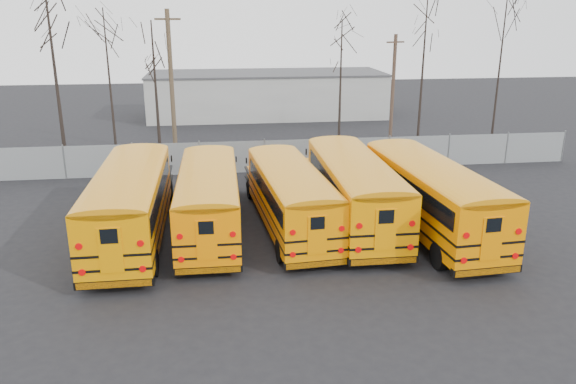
{
  "coord_description": "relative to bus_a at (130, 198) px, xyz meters",
  "views": [
    {
      "loc": [
        -2.93,
        -21.86,
        9.57
      ],
      "look_at": [
        0.26,
        2.71,
        1.6
      ],
      "focal_mm": 35.0,
      "sensor_mm": 36.0,
      "label": 1
    }
  ],
  "objects": [
    {
      "name": "distant_building",
      "position": [
        8.71,
        30.27,
        0.05
      ],
      "size": [
        22.0,
        8.0,
        4.0
      ],
      "primitive_type": "cube",
      "color": "#B1B1AC",
      "rests_on": "ground"
    },
    {
      "name": "tree_5",
      "position": [
        23.79,
        14.47,
        3.96
      ],
      "size": [
        0.26,
        0.26,
        11.81
      ],
      "primitive_type": "cone",
      "color": "black",
      "rests_on": "ground"
    },
    {
      "name": "utility_pole_left",
      "position": [
        0.92,
        15.25,
        3.07
      ],
      "size": [
        1.72,
        0.54,
        9.78
      ],
      "rotation": [
        0.0,
        0.0,
        -0.24
      ],
      "color": "brown",
      "rests_on": "ground"
    },
    {
      "name": "bus_d",
      "position": [
        9.97,
        0.63,
        -0.01
      ],
      "size": [
        2.79,
        11.88,
        3.32
      ],
      "rotation": [
        0.0,
        0.0,
        -0.01
      ],
      "color": "black",
      "rests_on": "ground"
    },
    {
      "name": "bus_e",
      "position": [
        13.14,
        -0.7,
        0.01
      ],
      "size": [
        3.51,
        12.1,
        3.34
      ],
      "rotation": [
        0.0,
        0.0,
        0.06
      ],
      "color": "black",
      "rests_on": "ground"
    },
    {
      "name": "bus_b",
      "position": [
        3.33,
        0.41,
        -0.13
      ],
      "size": [
        2.67,
        11.15,
        3.11
      ],
      "rotation": [
        0.0,
        0.0,
        -0.01
      ],
      "color": "black",
      "rests_on": "ground"
    },
    {
      "name": "tree_1",
      "position": [
        -2.74,
        13.17,
        2.97
      ],
      "size": [
        0.26,
        0.26,
        9.83
      ],
      "primitive_type": "cone",
      "color": "black",
      "rests_on": "ground"
    },
    {
      "name": "utility_pole_right",
      "position": [
        16.44,
        15.54,
        2.21
      ],
      "size": [
        1.4,
        0.55,
        8.1
      ],
      "rotation": [
        0.0,
        0.0,
        0.32
      ],
      "color": "#483529",
      "rests_on": "ground"
    },
    {
      "name": "bus_a",
      "position": [
        0.0,
        0.0,
        0.0
      ],
      "size": [
        2.79,
        11.92,
        3.33
      ],
      "rotation": [
        0.0,
        0.0,
        0.0
      ],
      "color": "black",
      "rests_on": "ground"
    },
    {
      "name": "bus_c",
      "position": [
        6.97,
        0.35,
        -0.16
      ],
      "size": [
        3.39,
        11.11,
        3.06
      ],
      "rotation": [
        0.0,
        0.0,
        0.08
      ],
      "color": "black",
      "rests_on": "ground"
    },
    {
      "name": "ground",
      "position": [
        6.71,
        -1.73,
        -1.95
      ],
      "size": [
        120.0,
        120.0,
        0.0
      ],
      "primitive_type": "plane",
      "color": "black",
      "rests_on": "ground"
    },
    {
      "name": "tree_4",
      "position": [
        17.25,
        12.09,
        3.41
      ],
      "size": [
        0.26,
        0.26,
        10.73
      ],
      "primitive_type": "cone",
      "color": "black",
      "rests_on": "ground"
    },
    {
      "name": "tree_0",
      "position": [
        -6.35,
        14.7,
        4.37
      ],
      "size": [
        0.26,
        0.26,
        12.65
      ],
      "primitive_type": "cone",
      "color": "black",
      "rests_on": "ground"
    },
    {
      "name": "fence",
      "position": [
        6.71,
        10.27,
        -0.95
      ],
      "size": [
        40.0,
        0.04,
        2.0
      ],
      "primitive_type": "cube",
      "color": "gray",
      "rests_on": "ground"
    },
    {
      "name": "tree_3",
      "position": [
        11.92,
        12.55,
        2.61
      ],
      "size": [
        0.26,
        0.26,
        9.12
      ],
      "primitive_type": "cone",
      "color": "black",
      "rests_on": "ground"
    },
    {
      "name": "tree_2",
      "position": [
        0.01,
        13.77,
        2.59
      ],
      "size": [
        0.26,
        0.26,
        9.09
      ],
      "primitive_type": "cone",
      "color": "black",
      "rests_on": "ground"
    }
  ]
}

